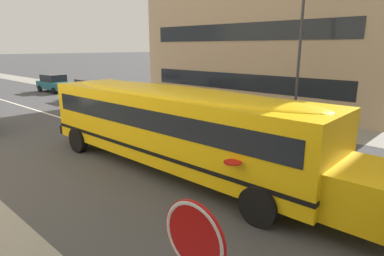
{
  "coord_description": "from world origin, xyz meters",
  "views": [
    {
      "loc": [
        7.24,
        -8.8,
        4.2
      ],
      "look_at": [
        -0.19,
        -0.65,
        1.42
      ],
      "focal_mm": 30.24,
      "sensor_mm": 36.0,
      "label": 1
    }
  ],
  "objects_px": {
    "school_bus": "(177,122)",
    "parked_car_beige_past_driveway": "(91,89)",
    "parked_car_red_beside_sign": "(150,98)",
    "parked_car_teal_mid_block": "(54,83)",
    "street_lamp": "(300,44)"
  },
  "relations": [
    {
      "from": "parked_car_red_beside_sign",
      "to": "parked_car_beige_past_driveway",
      "type": "bearing_deg",
      "value": -179.55
    },
    {
      "from": "parked_car_beige_past_driveway",
      "to": "parked_car_teal_mid_block",
      "type": "height_order",
      "value": "same"
    },
    {
      "from": "parked_car_teal_mid_block",
      "to": "parked_car_red_beside_sign",
      "type": "distance_m",
      "value": 13.88
    },
    {
      "from": "school_bus",
      "to": "parked_car_beige_past_driveway",
      "type": "distance_m",
      "value": 17.29
    },
    {
      "from": "school_bus",
      "to": "parked_car_red_beside_sign",
      "type": "bearing_deg",
      "value": 144.0
    },
    {
      "from": "parked_car_beige_past_driveway",
      "to": "parked_car_teal_mid_block",
      "type": "distance_m",
      "value": 6.83
    },
    {
      "from": "school_bus",
      "to": "parked_car_teal_mid_block",
      "type": "bearing_deg",
      "value": 163.92
    },
    {
      "from": "parked_car_red_beside_sign",
      "to": "street_lamp",
      "type": "xyz_separation_m",
      "value": [
        9.33,
        1.93,
        3.47
      ]
    },
    {
      "from": "parked_car_beige_past_driveway",
      "to": "street_lamp",
      "type": "bearing_deg",
      "value": 8.67
    },
    {
      "from": "school_bus",
      "to": "street_lamp",
      "type": "bearing_deg",
      "value": 87.59
    },
    {
      "from": "school_bus",
      "to": "parked_car_teal_mid_block",
      "type": "xyz_separation_m",
      "value": [
        -22.92,
        6.44,
        -0.87
      ]
    },
    {
      "from": "school_bus",
      "to": "parked_car_beige_past_driveway",
      "type": "relative_size",
      "value": 3.29
    },
    {
      "from": "parked_car_beige_past_driveway",
      "to": "street_lamp",
      "type": "xyz_separation_m",
      "value": [
        16.39,
        2.14,
        3.47
      ]
    },
    {
      "from": "school_bus",
      "to": "parked_car_red_beside_sign",
      "type": "height_order",
      "value": "school_bus"
    },
    {
      "from": "school_bus",
      "to": "parked_car_red_beside_sign",
      "type": "distance_m",
      "value": 11.15
    }
  ]
}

